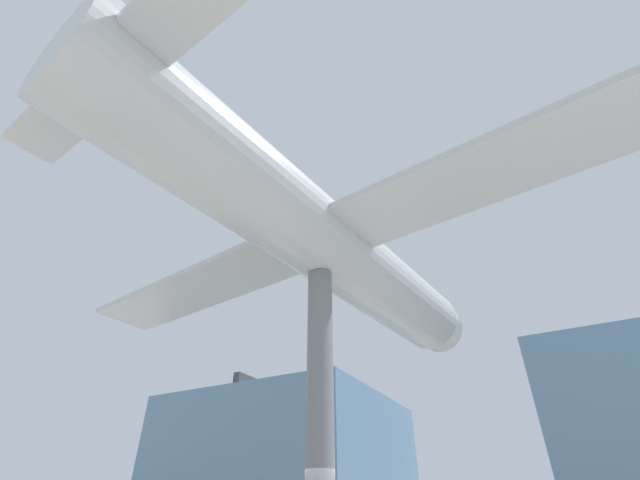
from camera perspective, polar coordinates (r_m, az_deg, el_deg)
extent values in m
cube|color=slate|center=(26.16, -4.60, -28.79)|extent=(11.40, 10.44, 7.29)
cube|color=#383A3F|center=(26.75, -4.21, -20.34)|extent=(0.36, 9.92, 0.60)
cylinder|color=slate|center=(9.80, 0.00, -22.65)|extent=(0.60, 0.60, 6.92)
cylinder|color=#B2B7BC|center=(11.52, 0.00, 0.00)|extent=(3.99, 14.26, 2.11)
cube|color=#B2B7BC|center=(11.52, 0.00, 0.00)|extent=(18.63, 4.59, 0.18)
cube|color=#B2B7BC|center=(8.77, -26.38, 19.13)|extent=(6.01, 1.79, 0.18)
cube|color=#B2B7BC|center=(9.49, -24.87, 22.71)|extent=(0.33, 1.11, 1.78)
cone|color=#B2B7BC|center=(17.53, 15.10, -10.98)|extent=(1.91, 1.25, 1.79)
sphere|color=black|center=(18.13, 15.98, -11.59)|extent=(0.44, 0.44, 0.44)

